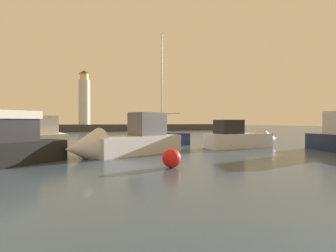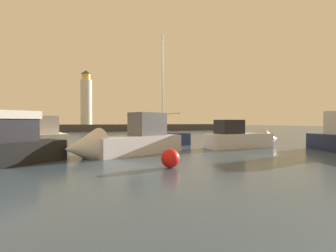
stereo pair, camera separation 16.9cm
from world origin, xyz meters
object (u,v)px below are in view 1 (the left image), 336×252
lighthouse (84,99)px  motorboat_4 (39,137)px  motorboat_2 (124,142)px  mooring_buoy (172,158)px  sailboat_moored (165,137)px  motorboat_1 (246,138)px

lighthouse → motorboat_4: lighthouse is taller
motorboat_2 → mooring_buoy: (1.00, -5.46, -0.39)m
motorboat_4 → lighthouse: bearing=80.1°
motorboat_4 → sailboat_moored: size_ratio=0.83×
motorboat_1 → sailboat_moored: sailboat_moored is taller
motorboat_2 → sailboat_moored: sailboat_moored is taller
lighthouse → motorboat_2: bearing=-91.2°
motorboat_2 → motorboat_1: bearing=6.9°
lighthouse → motorboat_4: 36.99m
motorboat_2 → sailboat_moored: size_ratio=0.75×
mooring_buoy → motorboat_1: bearing=35.7°
lighthouse → mooring_buoy: lighthouse is taller
motorboat_1 → motorboat_4: motorboat_4 is taller
motorboat_4 → mooring_buoy: size_ratio=10.78×
motorboat_2 → motorboat_4: size_ratio=0.89×
motorboat_1 → mooring_buoy: motorboat_1 is taller
lighthouse → sailboat_moored: lighthouse is taller
motorboat_1 → motorboat_4: 17.02m
motorboat_2 → mooring_buoy: 5.56m
motorboat_1 → mooring_buoy: (-9.33, -6.71, -0.33)m
motorboat_1 → motorboat_4: (-15.71, 6.54, 0.04)m
motorboat_1 → mooring_buoy: 11.50m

